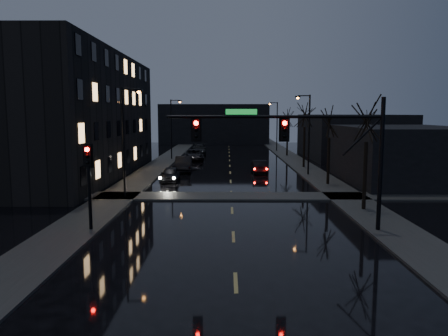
{
  "coord_description": "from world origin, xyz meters",
  "views": [
    {
      "loc": [
        -0.32,
        -13.36,
        6.16
      ],
      "look_at": [
        -0.49,
        10.32,
        3.2
      ],
      "focal_mm": 35.0,
      "sensor_mm": 36.0,
      "label": 1
    }
  ],
  "objects_px": {
    "oncoming_car_a": "(170,174)",
    "oncoming_car_d": "(199,149)",
    "lead_car": "(259,167)",
    "oncoming_car_b": "(184,164)",
    "oncoming_car_c": "(194,155)"
  },
  "relations": [
    {
      "from": "oncoming_car_a",
      "to": "oncoming_car_d",
      "type": "xyz_separation_m",
      "value": [
        0.9,
        26.25,
        0.11
      ]
    },
    {
      "from": "oncoming_car_b",
      "to": "lead_car",
      "type": "relative_size",
      "value": 1.2
    },
    {
      "from": "oncoming_car_a",
      "to": "lead_car",
      "type": "height_order",
      "value": "lead_car"
    },
    {
      "from": "oncoming_car_c",
      "to": "oncoming_car_d",
      "type": "xyz_separation_m",
      "value": [
        0.12,
        8.18,
        0.04
      ]
    },
    {
      "from": "oncoming_car_c",
      "to": "oncoming_car_d",
      "type": "relative_size",
      "value": 0.98
    },
    {
      "from": "oncoming_car_a",
      "to": "oncoming_car_c",
      "type": "distance_m",
      "value": 18.09
    },
    {
      "from": "oncoming_car_c",
      "to": "oncoming_car_b",
      "type": "bearing_deg",
      "value": -96.71
    },
    {
      "from": "oncoming_car_a",
      "to": "lead_car",
      "type": "xyz_separation_m",
      "value": [
        8.5,
        5.82,
        0.0
      ]
    },
    {
      "from": "oncoming_car_b",
      "to": "oncoming_car_d",
      "type": "xyz_separation_m",
      "value": [
        0.39,
        19.39,
        -0.03
      ]
    },
    {
      "from": "oncoming_car_a",
      "to": "oncoming_car_b",
      "type": "bearing_deg",
      "value": 83.61
    },
    {
      "from": "oncoming_car_a",
      "to": "lead_car",
      "type": "bearing_deg",
      "value": 32.32
    },
    {
      "from": "lead_car",
      "to": "oncoming_car_d",
      "type": "bearing_deg",
      "value": -71.76
    },
    {
      "from": "oncoming_car_b",
      "to": "lead_car",
      "type": "bearing_deg",
      "value": -9.93
    },
    {
      "from": "oncoming_car_a",
      "to": "oncoming_car_d",
      "type": "bearing_deg",
      "value": 85.95
    },
    {
      "from": "oncoming_car_d",
      "to": "lead_car",
      "type": "xyz_separation_m",
      "value": [
        7.6,
        -20.43,
        -0.11
      ]
    }
  ]
}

